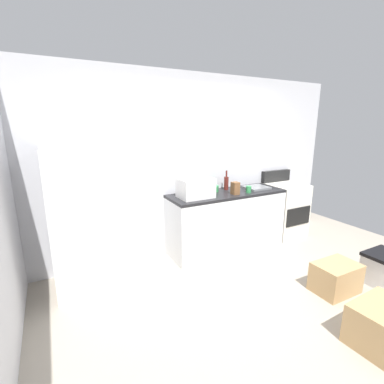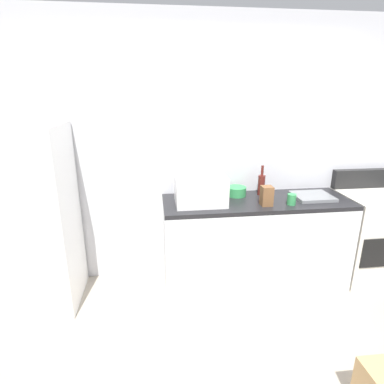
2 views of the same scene
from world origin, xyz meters
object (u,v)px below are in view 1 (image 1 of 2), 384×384
at_px(knife_block, 235,188).
at_px(storage_bin, 384,268).
at_px(mixing_bowl, 212,188).
at_px(cardboard_box_large, 382,325).
at_px(coffee_mug, 249,189).
at_px(stove_oven, 284,209).
at_px(microwave, 196,188).
at_px(cardboard_box_medium, 336,278).
at_px(wine_bottle, 226,183).
at_px(refrigerator, 82,220).

relative_size(knife_block, storage_bin, 0.39).
bearing_deg(storage_bin, mixing_bowl, 125.33).
height_order(knife_block, cardboard_box_large, knife_block).
bearing_deg(coffee_mug, storage_bin, -60.27).
relative_size(stove_oven, storage_bin, 2.39).
distance_m(microwave, cardboard_box_medium, 2.01).
bearing_deg(knife_block, stove_oven, 7.42).
xyz_separation_m(microwave, mixing_bowl, (0.39, 0.19, -0.09)).
relative_size(stove_oven, cardboard_box_medium, 2.18).
xyz_separation_m(coffee_mug, knife_block, (-0.24, 0.01, 0.04)).
bearing_deg(stove_oven, coffee_mug, -170.12).
bearing_deg(stove_oven, cardboard_box_large, -116.58).
bearing_deg(wine_bottle, stove_oven, -7.62).
bearing_deg(refrigerator, cardboard_box_medium, -30.57).
bearing_deg(mixing_bowl, wine_bottle, 0.18).
relative_size(cardboard_box_large, cardboard_box_medium, 1.09).
height_order(refrigerator, knife_block, refrigerator).
bearing_deg(microwave, coffee_mug, -8.81).
relative_size(coffee_mug, storage_bin, 0.22).
relative_size(mixing_bowl, cardboard_box_medium, 0.38).
distance_m(microwave, mixing_bowl, 0.44).
xyz_separation_m(wine_bottle, cardboard_box_large, (0.01, -2.39, -0.82)).
bearing_deg(cardboard_box_large, stove_oven, 63.42).
bearing_deg(storage_bin, cardboard_box_medium, 167.17).
relative_size(stove_oven, mixing_bowl, 5.79).
bearing_deg(mixing_bowl, knife_block, -56.92).
bearing_deg(wine_bottle, cardboard_box_large, -89.69).
bearing_deg(knife_block, cardboard_box_medium, -72.67).
distance_m(wine_bottle, storage_bin, 2.28).
bearing_deg(wine_bottle, microwave, -163.68).
height_order(microwave, wine_bottle, wine_bottle).
bearing_deg(mixing_bowl, stove_oven, -6.21).
bearing_deg(cardboard_box_large, mixing_bowl, 96.35).
bearing_deg(refrigerator, stove_oven, 0.97).
height_order(refrigerator, microwave, refrigerator).
distance_m(coffee_mug, mixing_bowl, 0.54).
distance_m(microwave, storage_bin, 2.52).
relative_size(stove_oven, knife_block, 6.11).
bearing_deg(coffee_mug, knife_block, 177.35).
bearing_deg(coffee_mug, cardboard_box_large, -94.68).
distance_m(microwave, wine_bottle, 0.67).
bearing_deg(wine_bottle, mixing_bowl, -179.82).
distance_m(microwave, coffee_mug, 0.84).
distance_m(refrigerator, wine_bottle, 2.16).
height_order(stove_oven, cardboard_box_medium, stove_oven).
distance_m(wine_bottle, coffee_mug, 0.37).
height_order(wine_bottle, coffee_mug, wine_bottle).
height_order(mixing_bowl, cardboard_box_medium, mixing_bowl).
height_order(mixing_bowl, storage_bin, mixing_bowl).
xyz_separation_m(stove_oven, microwave, (-1.78, -0.04, 0.57)).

